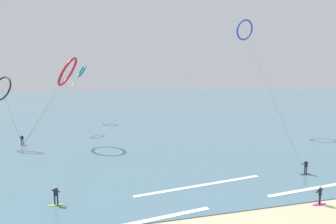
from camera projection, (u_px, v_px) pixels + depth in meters
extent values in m
cube|color=slate|center=(116.00, 103.00, 119.04)|extent=(400.00, 200.00, 0.08)
ellipsoid|color=#EA7260|center=(22.00, 145.00, 46.24)|extent=(1.40, 0.40, 0.06)
cylinder|color=#191E38|center=(23.00, 142.00, 46.30)|extent=(0.12, 0.12, 0.80)
cylinder|color=#191E38|center=(21.00, 142.00, 46.09)|extent=(0.12, 0.12, 0.80)
cube|color=#191E38|center=(22.00, 138.00, 46.10)|extent=(0.38, 0.35, 0.62)
sphere|color=tan|center=(22.00, 135.00, 46.05)|extent=(0.22, 0.22, 0.22)
cylinder|color=#191E38|center=(23.00, 137.00, 46.38)|extent=(0.36, 0.47, 0.39)
cylinder|color=#191E38|center=(21.00, 138.00, 46.05)|extent=(0.36, 0.47, 0.39)
ellipsoid|color=navy|center=(305.00, 174.00, 32.47)|extent=(1.40, 0.40, 0.06)
cylinder|color=black|center=(306.00, 171.00, 32.28)|extent=(0.12, 0.12, 0.80)
cylinder|color=black|center=(305.00, 170.00, 32.55)|extent=(0.12, 0.12, 0.80)
cube|color=black|center=(306.00, 164.00, 32.33)|extent=(0.23, 0.34, 0.62)
sphere|color=tan|center=(306.00, 161.00, 32.28)|extent=(0.22, 0.22, 0.22)
cylinder|color=black|center=(306.00, 164.00, 32.22)|extent=(0.51, 0.14, 0.39)
cylinder|color=black|center=(304.00, 163.00, 32.65)|extent=(0.51, 0.14, 0.39)
ellipsoid|color=#8CC62D|center=(56.00, 205.00, 24.71)|extent=(1.40, 0.40, 0.06)
cylinder|color=#191E38|center=(55.00, 200.00, 24.69)|extent=(0.12, 0.12, 0.80)
cylinder|color=#191E38|center=(58.00, 200.00, 24.63)|extent=(0.12, 0.12, 0.80)
cube|color=#191E38|center=(56.00, 192.00, 24.57)|extent=(0.38, 0.32, 0.62)
sphere|color=tan|center=(56.00, 187.00, 24.52)|extent=(0.22, 0.22, 0.22)
cylinder|color=#191E38|center=(54.00, 191.00, 24.73)|extent=(0.31, 0.49, 0.39)
cylinder|color=#191E38|center=(58.00, 191.00, 24.63)|extent=(0.31, 0.49, 0.39)
ellipsoid|color=#CC288E|center=(319.00, 204.00, 24.99)|extent=(1.40, 0.40, 0.06)
cylinder|color=black|center=(319.00, 200.00, 24.83)|extent=(0.12, 0.12, 0.80)
cylinder|color=black|center=(320.00, 199.00, 25.05)|extent=(0.12, 0.12, 0.80)
cube|color=black|center=(320.00, 192.00, 24.85)|extent=(0.38, 0.35, 0.62)
sphere|color=tan|center=(321.00, 187.00, 24.80)|extent=(0.22, 0.22, 0.22)
cylinder|color=black|center=(319.00, 192.00, 24.79)|extent=(0.37, 0.45, 0.39)
cylinder|color=black|center=(320.00, 190.00, 25.13)|extent=(0.37, 0.45, 0.39)
torus|color=#2647B7|center=(245.00, 30.00, 55.03)|extent=(4.18, 2.24, 3.94)
cylinder|color=#3F3F3F|center=(267.00, 84.00, 43.77)|extent=(5.66, 24.62, 19.83)
torus|color=silver|center=(68.00, 79.00, 55.66)|extent=(2.92, 3.50, 3.68)
cylinder|color=#3F3F3F|center=(47.00, 109.00, 50.97)|extent=(6.74, 9.43, 10.54)
torus|color=black|center=(2.00, 88.00, 44.35)|extent=(4.20, 3.99, 3.82)
cylinder|color=#3F3F3F|center=(12.00, 118.00, 45.31)|extent=(2.36, 0.21, 9.13)
torus|color=teal|center=(82.00, 71.00, 68.69)|extent=(3.05, 3.89, 3.10)
cylinder|color=#3F3F3F|center=(58.00, 102.00, 57.49)|extent=(8.98, 22.63, 12.13)
torus|color=red|center=(68.00, 72.00, 45.75)|extent=(4.02, 5.79, 4.75)
cylinder|color=#3F3F3F|center=(45.00, 109.00, 46.02)|extent=(7.52, 1.00, 11.70)
cube|color=white|center=(326.00, 187.00, 28.94)|extent=(14.34, 1.89, 0.12)
cube|color=white|center=(201.00, 186.00, 29.13)|extent=(14.19, 2.50, 0.12)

